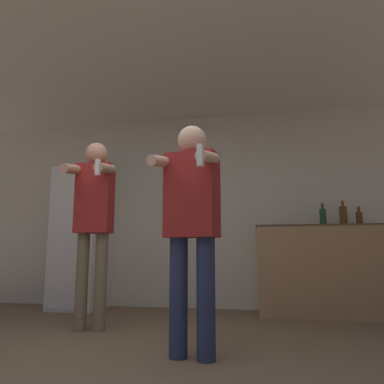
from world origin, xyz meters
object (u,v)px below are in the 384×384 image
at_px(bottle_tall_gin, 323,217).
at_px(bottle_clear_vodka, 359,217).
at_px(bottle_dark_rum, 343,215).
at_px(refrigerator, 82,238).
at_px(person_woman_foreground, 192,219).
at_px(person_man_side, 94,213).

relative_size(bottle_tall_gin, bottle_clear_vodka, 1.12).
relative_size(bottle_tall_gin, bottle_dark_rum, 0.92).
bearing_deg(bottle_dark_rum, refrigerator, -179.61).
xyz_separation_m(person_woman_foreground, person_man_side, (-1.08, 0.71, 0.14)).
xyz_separation_m(bottle_clear_vodka, person_woman_foreground, (-1.55, -2.01, -0.17)).
distance_m(person_woman_foreground, person_man_side, 1.30).
xyz_separation_m(refrigerator, person_man_side, (0.77, -1.28, 0.17)).
bearing_deg(bottle_dark_rum, bottle_tall_gin, -180.00).
distance_m(bottle_tall_gin, bottle_clear_vodka, 0.40).
height_order(refrigerator, bottle_dark_rum, refrigerator).
relative_size(person_woman_foreground, person_man_side, 0.91).
bearing_deg(bottle_tall_gin, person_woman_foreground, -119.98).
distance_m(bottle_tall_gin, person_woman_foreground, 2.33).
xyz_separation_m(refrigerator, bottle_dark_rum, (3.24, 0.02, 0.23)).
distance_m(refrigerator, bottle_dark_rum, 3.24).
bearing_deg(person_man_side, bottle_clear_vodka, 26.22).
xyz_separation_m(refrigerator, person_woman_foreground, (1.85, -1.99, 0.04)).
xyz_separation_m(bottle_tall_gin, bottle_dark_rum, (0.23, 0.00, 0.01)).
bearing_deg(bottle_tall_gin, bottle_clear_vodka, 0.00).
bearing_deg(bottle_clear_vodka, bottle_tall_gin, 180.00).
bearing_deg(bottle_tall_gin, refrigerator, -179.58).
bearing_deg(refrigerator, bottle_dark_rum, 0.39).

